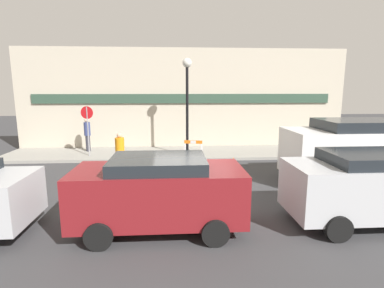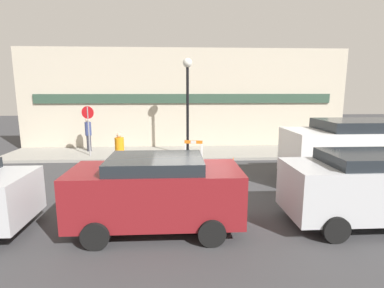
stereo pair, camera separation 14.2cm
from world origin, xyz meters
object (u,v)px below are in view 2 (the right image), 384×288
object	(u,v)px
streetlamp_post	(188,93)
person_pedestrian	(88,133)
parked_car_1	(156,189)
person_worker	(120,153)
work_van	(358,149)
stop_sign	(88,123)
parked_car_2	(370,185)

from	to	relation	value
streetlamp_post	person_pedestrian	distance (m)	5.62
person_pedestrian	parked_car_1	xyz separation A→B (m)	(4.04, -8.82, -0.09)
streetlamp_post	parked_car_1	world-z (taller)	streetlamp_post
person_worker	work_van	world-z (taller)	work_van
stop_sign	parked_car_2	bearing A→B (deg)	148.13
person_worker	work_van	distance (m)	8.58
streetlamp_post	work_van	world-z (taller)	streetlamp_post
person_worker	parked_car_1	bearing A→B (deg)	-85.82
streetlamp_post	person_worker	xyz separation A→B (m)	(-2.70, -3.04, -2.20)
streetlamp_post	stop_sign	distance (m)	4.94
streetlamp_post	parked_car_2	size ratio (longest dim) A/B	1.14
stop_sign	person_pedestrian	xyz separation A→B (m)	(-0.35, 1.10, -0.64)
person_pedestrian	parked_car_1	world-z (taller)	person_pedestrian
stop_sign	work_van	distance (m)	11.46
stop_sign	person_pedestrian	size ratio (longest dim) A/B	1.37
parked_car_2	work_van	bearing A→B (deg)	62.81
person_pedestrian	work_van	xyz separation A→B (m)	(10.86, -5.64, 0.16)
person_pedestrian	parked_car_1	size ratio (longest dim) A/B	0.44
stop_sign	parked_car_1	distance (m)	8.59
person_worker	parked_car_1	world-z (taller)	parked_car_1
stop_sign	parked_car_2	world-z (taller)	stop_sign
streetlamp_post	person_pedestrian	size ratio (longest dim) A/B	2.65
streetlamp_post	parked_car_2	bearing A→B (deg)	-61.18
stop_sign	work_van	xyz separation A→B (m)	(10.51, -4.54, -0.49)
parked_car_1	work_van	world-z (taller)	work_van
person_pedestrian	work_van	bearing A→B (deg)	126.37
stop_sign	person_pedestrian	bearing A→B (deg)	-63.47
parked_car_1	parked_car_2	world-z (taller)	parked_car_2
parked_car_1	parked_car_2	distance (m)	5.18
person_pedestrian	stop_sign	bearing A→B (deg)	81.25
streetlamp_post	stop_sign	world-z (taller)	streetlamp_post
person_worker	parked_car_2	distance (m)	8.19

